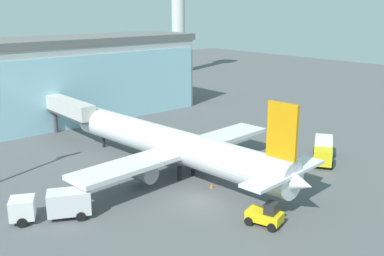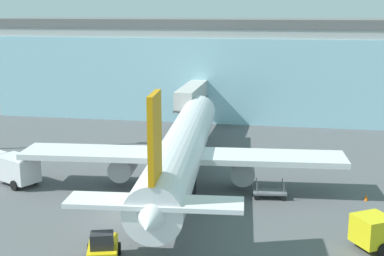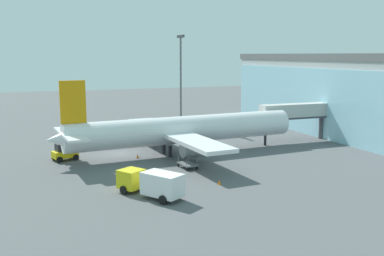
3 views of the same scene
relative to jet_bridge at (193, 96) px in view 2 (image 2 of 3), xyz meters
name	(u,v)px [view 2 (image 2 of 3)]	position (x,y,z in m)	size (l,w,h in m)	color
ground	(124,215)	(-0.59, -29.34, -4.70)	(240.00, 240.00, 0.00)	#545659
terminal_building	(201,67)	(-0.59, 11.51, 2.40)	(61.19, 14.34, 14.20)	#AFAFAF
jet_bridge	(193,96)	(0.00, 0.00, 0.00)	(2.50, 13.06, 6.08)	beige
airplane	(183,148)	(2.65, -21.45, -1.24)	(28.54, 37.44, 10.83)	silver
catering_truck	(9,167)	(-13.39, -23.18, -3.23)	(7.47, 5.38, 2.65)	silver
baggage_cart	(270,192)	(10.49, -23.45, -4.19)	(2.95, 1.87, 1.50)	slate
pushback_tug	(103,249)	(0.40, -37.25, -3.72)	(2.88, 3.56, 2.30)	yellow
safety_cone_nose	(170,207)	(2.73, -27.78, -4.42)	(0.36, 0.36, 0.55)	orange
safety_cone_wingtip	(366,197)	(18.50, -22.84, -4.42)	(0.36, 0.36, 0.55)	orange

